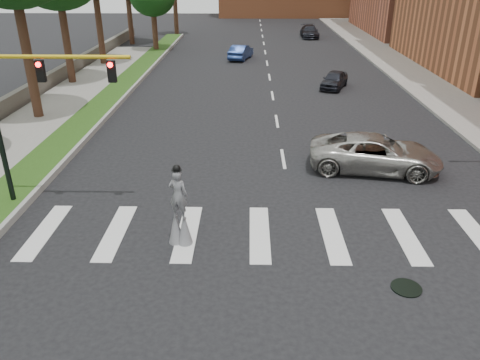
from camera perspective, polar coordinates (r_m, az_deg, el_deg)
ground_plane at (r=15.99m, az=7.13°, el=-8.42°), size 160.00×160.00×0.00m
grass_median at (r=35.74m, az=-15.07°, el=10.19°), size 2.00×60.00×0.25m
median_curb at (r=35.46m, az=-13.41°, el=10.28°), size 0.20×60.00×0.28m
sidewalk_left at (r=27.93m, az=-26.29°, el=4.29°), size 4.00×60.00×0.18m
sidewalk_right at (r=41.73m, az=21.44°, el=11.34°), size 5.00×90.00×0.18m
stone_wall at (r=39.31m, az=-22.25°, el=11.15°), size 0.50×56.00×1.10m
manhole at (r=15.01m, az=19.61°, el=-12.28°), size 0.90×0.90×0.04m
traffic_signal at (r=18.74m, az=-24.75°, el=8.50°), size 5.30×0.23×6.20m
stilt_performer at (r=15.76m, az=-7.41°, el=-4.05°), size 0.83×0.60×2.92m
suv_crossing at (r=22.30m, az=16.17°, el=3.15°), size 6.29×3.66×1.65m
car_near at (r=37.10m, az=11.43°, el=11.90°), size 2.86×4.06×1.28m
car_mid at (r=47.90m, az=0.10°, el=15.34°), size 2.54×4.52×1.41m
car_far at (r=63.11m, az=8.48°, el=17.45°), size 2.06×5.06×1.47m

